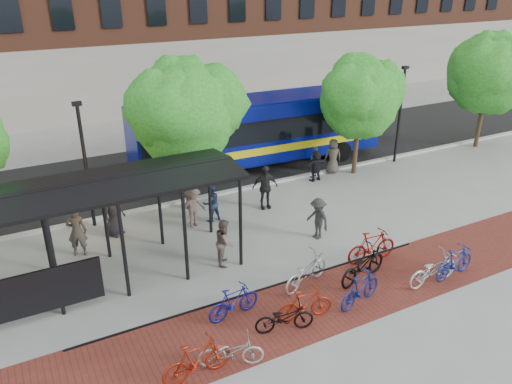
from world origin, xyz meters
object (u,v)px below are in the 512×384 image
pedestrian_5 (316,165)px  pedestrian_9 (318,219)px  tree_d (490,70)px  pedestrian_4 (265,187)px  bike_6 (306,271)px  pedestrian_3 (193,207)px  pedestrian_2 (211,203)px  lamp_post_left (85,162)px  bike_3 (234,302)px  tree_c (361,94)px  bike_8 (363,265)px  pedestrian_6 (333,156)px  bike_1 (197,360)px  tree_b (185,108)px  bike_10 (433,269)px  bike_2 (231,352)px  bike_11 (455,262)px  pedestrian_7 (314,162)px  bus_shelter (71,202)px  bike_7 (360,289)px  pedestrian_8 (225,242)px  lamp_post_right (400,112)px  pedestrian_1 (77,231)px  bike_4 (284,318)px  bus (259,127)px  bike_9 (372,246)px  pedestrian_0 (113,212)px  bike_5 (305,304)px

pedestrian_5 → pedestrian_9: 5.84m
tree_d → pedestrian_4: 15.62m
bike_6 → pedestrian_3: bearing=-1.7°
bike_6 → pedestrian_4: pedestrian_4 is taller
pedestrian_2 → lamp_post_left: bearing=-28.4°
bike_3 → pedestrian_3: bearing=-17.2°
tree_d → tree_c: bearing=-180.0°
bike_8 → pedestrian_2: pedestrian_2 is taller
pedestrian_6 → bike_1: bearing=58.4°
lamp_post_left → tree_b: bearing=-3.5°
bike_10 → bike_2: bearing=91.1°
pedestrian_3 → pedestrian_6: (8.40, 2.17, 0.04)m
lamp_post_left → bike_11: bearing=-43.3°
pedestrian_2 → pedestrian_9: bearing=127.4°
bike_11 → pedestrian_7: bearing=-10.2°
bike_11 → pedestrian_5: bearing=-9.4°
bus_shelter → tree_d: (23.23, 3.83, 1.47)m
bike_7 → pedestrian_3: size_ratio=1.06×
pedestrian_8 → lamp_post_right: bearing=-39.1°
lamp_post_left → bike_7: 11.36m
bike_10 → pedestrian_9: 4.65m
bike_1 → pedestrian_8: pedestrian_8 is taller
pedestrian_1 → pedestrian_7: (11.76, 2.30, -0.17)m
bike_3 → pedestrian_6: (9.46, 8.16, 0.38)m
bike_2 → tree_c: bearing=-29.4°
pedestrian_7 → bike_4: bearing=31.0°
bike_7 → tree_c: bearing=-51.2°
bike_1 → pedestrian_6: size_ratio=1.05×
tree_b → lamp_post_right: size_ratio=1.26×
bus → bike_1: (-8.61, -12.79, -1.50)m
bus → bike_6: bearing=-107.8°
pedestrian_1 → pedestrian_8: pedestrian_1 is taller
bike_9 → pedestrian_7: size_ratio=1.26×
bike_3 → pedestrian_0: 7.07m
pedestrian_7 → bike_5: bearing=33.8°
bike_6 → bike_8: size_ratio=0.96×
pedestrian_1 → pedestrian_2: (5.34, 0.25, -0.16)m
bus_shelter → bike_8: 9.59m
bike_3 → pedestrian_9: size_ratio=1.04×
bus_shelter → bike_5: size_ratio=6.21×
bike_5 → bike_10: (4.74, -0.40, 0.03)m
lamp_post_left → pedestrian_6: 12.13m
lamp_post_right → pedestrian_6: 4.42m
pedestrian_3 → pedestrian_4: bearing=-8.9°
bus_shelter → tree_b: bearing=36.2°
tree_d → pedestrian_2: size_ratio=4.08×
bike_1 → bike_3: bike_1 is taller
lamp_post_right → bike_9: (-7.79, -7.41, -2.15)m
bike_2 → bike_11: bearing=-67.1°
tree_d → pedestrian_8: tree_d is taller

